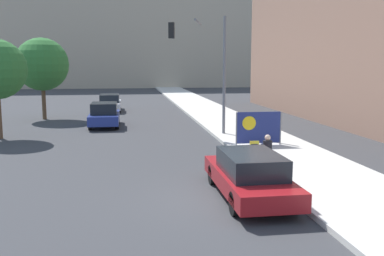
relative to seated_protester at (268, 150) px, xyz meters
name	(u,v)px	position (x,y,z in m)	size (l,w,h in m)	color
ground_plane	(230,199)	(-2.17, -3.14, -0.79)	(160.00, 160.00, 0.00)	#38383A
sidewalk_curb	(231,124)	(1.55, 11.86, -0.70)	(4.07, 90.00, 0.16)	beige
building_backdrop_far	(131,23)	(-4.17, 62.39, 10.22)	(52.00, 12.00, 22.01)	tan
seated_protester	(268,150)	(0.00, 0.00, 0.00)	(0.91, 0.77, 1.18)	#474C56
protest_banner	(258,128)	(0.92, 4.09, 0.21)	(2.18, 0.06, 1.57)	slate
traffic_light_pole	(205,56)	(-0.88, 8.02, 3.58)	(3.02, 2.79, 6.27)	slate
parked_car_curbside	(250,175)	(-1.57, -3.04, -0.09)	(1.80, 4.78, 1.37)	maroon
car_on_road_nearest	(104,115)	(-6.54, 12.44, -0.03)	(1.81, 4.23, 1.53)	navy
car_on_road_midblock	(110,103)	(-6.55, 21.56, -0.07)	(1.79, 4.79, 1.43)	silver
street_tree_midblock	(42,64)	(-11.00, 16.87, 3.12)	(3.73, 3.73, 5.78)	brown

